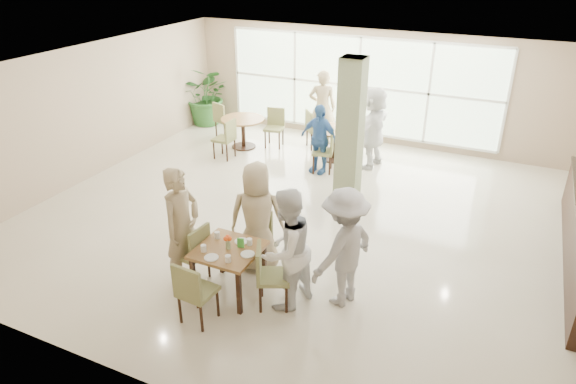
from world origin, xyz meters
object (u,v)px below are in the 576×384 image
at_px(potted_plant, 208,95).
at_px(adult_standing, 322,108).
at_px(teen_far, 257,217).
at_px(adult_a, 319,139).
at_px(teen_right, 286,250).
at_px(teen_left, 182,227).
at_px(adult_b, 373,127).
at_px(round_table_left, 243,125).
at_px(teen_standing, 344,248).
at_px(round_table_right, 335,137).
at_px(main_table, 229,254).

xyz_separation_m(potted_plant, adult_standing, (3.44, -0.08, 0.11)).
xyz_separation_m(teen_far, adult_a, (-0.55, 3.87, -0.11)).
height_order(teen_right, adult_standing, adult_standing).
bearing_deg(teen_left, teen_right, -79.52).
relative_size(teen_right, adult_b, 0.97).
xyz_separation_m(round_table_left, adult_a, (2.27, -0.63, 0.21)).
bearing_deg(teen_right, teen_left, -67.97).
bearing_deg(adult_a, teen_standing, -53.16).
bearing_deg(adult_standing, round_table_right, 107.27).
bearing_deg(teen_far, round_table_right, -105.11).
relative_size(round_table_left, potted_plant, 0.65).
relative_size(teen_left, teen_standing, 1.05).
bearing_deg(adult_b, adult_a, -38.86).
bearing_deg(teen_right, main_table, -65.49).
relative_size(main_table, teen_left, 0.48).
bearing_deg(adult_a, adult_b, 51.49).
distance_m(teen_far, adult_b, 4.73).
bearing_deg(adult_standing, teen_right, 86.64).
xyz_separation_m(round_table_right, potted_plant, (-4.12, 0.94, 0.28)).
height_order(round_table_right, teen_right, teen_right).
xyz_separation_m(potted_plant, teen_left, (3.79, -6.47, 0.10)).
distance_m(round_table_right, adult_b, 0.97).
bearing_deg(teen_right, potted_plant, -122.70).
xyz_separation_m(round_table_right, adult_a, (-0.07, -0.85, 0.23)).
distance_m(teen_standing, adult_b, 5.08).
distance_m(teen_far, teen_right, 1.03).
xyz_separation_m(teen_right, adult_b, (-0.38, 5.36, 0.03)).
bearing_deg(potted_plant, teen_right, -49.51).
height_order(main_table, adult_a, adult_a).
bearing_deg(teen_far, teen_left, 23.93).
bearing_deg(potted_plant, round_table_right, -12.89).
height_order(teen_left, teen_standing, teen_left).
distance_m(round_table_left, teen_right, 6.30).
bearing_deg(adult_b, teen_standing, 22.38).
height_order(potted_plant, teen_standing, teen_standing).
xyz_separation_m(teen_left, teen_standing, (2.30, 0.54, -0.05)).
height_order(main_table, adult_b, adult_b).
relative_size(main_table, adult_standing, 0.47).
bearing_deg(teen_standing, round_table_left, -117.17).
distance_m(adult_b, adult_standing, 1.81).
relative_size(main_table, teen_right, 0.49).
bearing_deg(teen_right, round_table_right, -149.84).
distance_m(round_table_right, teen_right, 5.54).
xyz_separation_m(main_table, teen_left, (-0.75, -0.03, 0.28)).
height_order(teen_right, adult_b, adult_b).
xyz_separation_m(round_table_left, adult_b, (3.24, 0.21, 0.35)).
xyz_separation_m(teen_standing, adult_standing, (-2.64, 5.85, 0.05)).
relative_size(adult_a, adult_b, 0.84).
height_order(teen_right, adult_a, teen_right).
bearing_deg(teen_far, teen_standing, 149.15).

